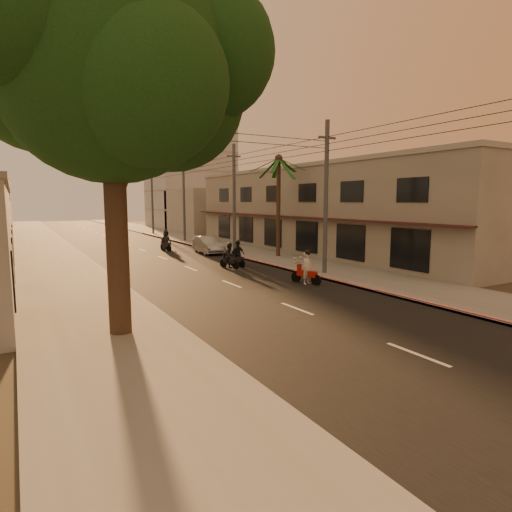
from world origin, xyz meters
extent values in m
plane|color=#383023|center=(0.00, 0.00, 0.00)|extent=(160.00, 160.00, 0.00)
cube|color=black|center=(0.00, 20.00, 0.01)|extent=(10.00, 140.00, 0.02)
cube|color=slate|center=(7.50, 20.00, 0.06)|extent=(5.00, 140.00, 0.12)
cube|color=slate|center=(-7.50, 20.00, 0.06)|extent=(5.00, 140.00, 0.12)
cube|color=#B41B13|center=(5.10, 15.00, 0.10)|extent=(0.20, 60.00, 0.20)
cube|color=gray|center=(14.00, 18.00, 3.50)|extent=(8.00, 34.00, 7.00)
cube|color=#9A948B|center=(14.00, 18.00, 7.15)|extent=(8.20, 34.20, 0.30)
cube|color=#381916|center=(9.70, 18.00, 3.10)|extent=(0.80, 34.00, 0.12)
cube|color=#B7B5B2|center=(16.00, 56.00, 14.00)|extent=(12.00, 12.00, 28.00)
cylinder|color=black|center=(-7.00, 2.00, 3.00)|extent=(0.70, 0.70, 6.00)
cylinder|color=black|center=(-6.20, 2.40, 6.00)|extent=(1.22, 2.17, 3.04)
cylinder|color=black|center=(-7.60, 1.70, 6.20)|extent=(1.31, 1.49, 2.73)
sphere|color=black|center=(-7.00, 2.00, 8.50)|extent=(7.20, 7.20, 7.20)
sphere|color=black|center=(-4.80, 3.00, 8.00)|extent=(5.20, 5.20, 5.20)
sphere|color=black|center=(-8.80, 2.80, 8.20)|extent=(4.80, 4.80, 4.80)
sphere|color=black|center=(-6.40, 0.20, 7.60)|extent=(4.60, 4.60, 4.60)
sphere|color=black|center=(-4.00, 1.50, 9.20)|extent=(4.40, 4.40, 4.40)
sphere|color=black|center=(-9.40, 0.80, 9.00)|extent=(4.00, 4.00, 4.00)
sphere|color=black|center=(-5.80, 4.40, 9.60)|extent=(4.40, 4.40, 4.40)
cylinder|color=black|center=(8.00, 16.00, 3.80)|extent=(0.32, 0.32, 7.60)
sphere|color=black|center=(8.00, 16.00, 7.60)|extent=(0.60, 0.60, 0.60)
cylinder|color=#38383A|center=(6.20, 8.00, 4.50)|extent=(0.26, 0.26, 9.00)
cube|color=#38383A|center=(6.20, 8.00, 8.00)|extent=(1.20, 0.12, 0.12)
cylinder|color=#38383A|center=(6.20, 20.00, 4.50)|extent=(0.26, 0.26, 9.00)
cube|color=#38383A|center=(6.20, 20.00, 8.00)|extent=(1.20, 0.12, 0.12)
cylinder|color=#38383A|center=(6.20, 32.00, 4.50)|extent=(0.26, 0.26, 9.00)
cube|color=#38383A|center=(6.20, 32.00, 8.00)|extent=(1.20, 0.12, 0.12)
cylinder|color=#38383A|center=(6.20, 44.00, 4.50)|extent=(0.26, 0.26, 9.00)
cube|color=#38383A|center=(6.20, 44.00, 8.00)|extent=(1.20, 0.12, 0.12)
cube|color=#9A948B|center=(14.00, 45.00, 3.00)|extent=(8.00, 14.00, 6.00)
cylinder|color=black|center=(3.27, 6.76, 0.29)|extent=(0.29, 0.58, 0.57)
cylinder|color=black|center=(3.70, 5.55, 0.29)|extent=(0.29, 0.58, 0.57)
cube|color=#B0170D|center=(3.51, 6.09, 0.56)|extent=(0.65, 1.16, 0.31)
cube|color=#B0170D|center=(3.34, 6.57, 0.72)|extent=(0.32, 0.20, 0.62)
cylinder|color=silver|center=(3.30, 6.68, 1.08)|extent=(0.55, 0.23, 0.04)
imported|color=beige|center=(3.51, 6.09, 0.86)|extent=(0.89, 0.81, 1.72)
sphere|color=black|center=(3.51, 6.09, 1.67)|extent=(0.31, 0.31, 0.31)
sphere|color=silver|center=(3.04, 6.57, 1.33)|extent=(0.12, 0.12, 0.12)
sphere|color=silver|center=(3.58, 6.76, 1.33)|extent=(0.12, 0.12, 0.12)
cylinder|color=black|center=(2.09, 13.51, 0.27)|extent=(0.25, 0.54, 0.54)
cylinder|color=black|center=(2.44, 12.36, 0.27)|extent=(0.25, 0.54, 0.54)
cube|color=black|center=(2.29, 12.87, 0.53)|extent=(0.57, 1.09, 0.29)
cube|color=black|center=(2.15, 13.32, 0.67)|extent=(0.30, 0.18, 0.57)
cylinder|color=silver|center=(2.11, 13.43, 1.00)|extent=(0.51, 0.19, 0.04)
imported|color=black|center=(2.29, 12.87, 0.80)|extent=(1.12, 1.05, 1.61)
sphere|color=black|center=(2.29, 12.87, 1.56)|extent=(0.29, 0.29, 0.29)
cylinder|color=black|center=(2.97, 13.89, 0.28)|extent=(0.15, 0.57, 0.57)
cylinder|color=black|center=(3.07, 12.63, 0.28)|extent=(0.15, 0.57, 0.57)
cube|color=black|center=(3.03, 13.18, 0.56)|extent=(0.37, 1.14, 0.30)
cube|color=black|center=(2.98, 13.69, 0.71)|extent=(0.31, 0.13, 0.61)
cylinder|color=silver|center=(2.97, 13.81, 1.07)|extent=(0.56, 0.08, 0.04)
imported|color=black|center=(3.03, 13.18, 0.85)|extent=(1.07, 0.58, 1.70)
sphere|color=black|center=(3.03, 13.18, 1.65)|extent=(0.30, 0.30, 0.30)
cylinder|color=black|center=(1.60, 25.21, 0.30)|extent=(0.20, 0.60, 0.59)
cylinder|color=black|center=(1.81, 23.90, 0.30)|extent=(0.20, 0.60, 0.59)
cube|color=black|center=(1.72, 24.47, 0.58)|extent=(0.48, 1.20, 0.32)
cube|color=black|center=(1.63, 25.00, 0.74)|extent=(0.33, 0.16, 0.64)
cylinder|color=silver|center=(1.61, 25.12, 1.11)|extent=(0.58, 0.13, 0.04)
imported|color=black|center=(1.72, 24.47, 0.89)|extent=(1.05, 0.85, 1.78)
sphere|color=black|center=(1.72, 24.47, 1.73)|extent=(0.32, 0.32, 0.32)
cylinder|color=black|center=(2.49, 27.15, 0.25)|extent=(0.20, 0.51, 0.50)
cylinder|color=black|center=(2.25, 26.05, 0.25)|extent=(0.20, 0.51, 0.50)
cube|color=black|center=(2.35, 26.53, 0.49)|extent=(0.46, 1.02, 0.27)
cube|color=black|center=(2.45, 26.97, 0.63)|extent=(0.28, 0.15, 0.54)
cylinder|color=silver|center=(2.47, 27.07, 0.94)|extent=(0.49, 0.15, 0.04)
imported|color=black|center=(2.35, 26.53, 0.75)|extent=(1.21, 0.97, 1.51)
sphere|color=black|center=(2.35, 26.53, 1.46)|extent=(0.27, 0.27, 0.27)
imported|color=#909398|center=(4.24, 20.99, 0.72)|extent=(2.06, 4.56, 1.44)
camera|label=1|loc=(-9.83, -11.97, 4.38)|focal=30.00mm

